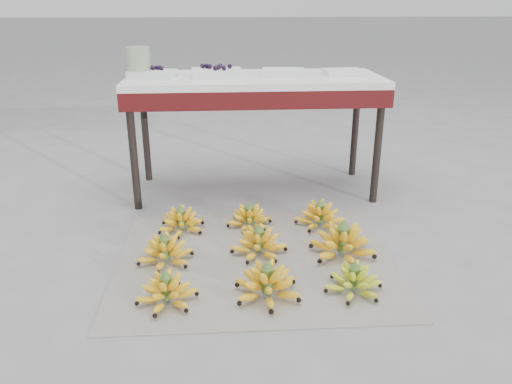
{
  "coord_description": "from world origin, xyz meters",
  "views": [
    {
      "loc": [
        -0.21,
        -1.98,
        1.12
      ],
      "look_at": [
        -0.05,
        0.26,
        0.24
      ],
      "focal_mm": 35.0,
      "sensor_mm": 36.0,
      "label": 1
    }
  ],
  "objects": [
    {
      "name": "bunch_back_center",
      "position": [
        -0.07,
        0.38,
        0.05
      ],
      "size": [
        0.25,
        0.25,
        0.14
      ],
      "rotation": [
        0.0,
        0.0,
        0.1
      ],
      "color": "yellow",
      "rests_on": "newspaper_mat"
    },
    {
      "name": "tray_right",
      "position": [
        0.16,
        0.91,
        0.72
      ],
      "size": [
        0.26,
        0.2,
        0.04
      ],
      "color": "silver",
      "rests_on": "vendor_table"
    },
    {
      "name": "bunch_front_center",
      "position": [
        -0.04,
        -0.28,
        0.06
      ],
      "size": [
        0.29,
        0.29,
        0.17
      ],
      "rotation": [
        0.0,
        0.0,
        0.06
      ],
      "color": "yellow",
      "rests_on": "newspaper_mat"
    },
    {
      "name": "bunch_front_left",
      "position": [
        -0.44,
        -0.3,
        0.06
      ],
      "size": [
        0.24,
        0.24,
        0.15
      ],
      "rotation": [
        0.0,
        0.0,
        -0.02
      ],
      "color": "yellow",
      "rests_on": "newspaper_mat"
    },
    {
      "name": "bunch_mid_left",
      "position": [
        -0.47,
        0.03,
        0.06
      ],
      "size": [
        0.31,
        0.31,
        0.15
      ],
      "rotation": [
        0.0,
        0.0,
        0.26
      ],
      "color": "yellow",
      "rests_on": "newspaper_mat"
    },
    {
      "name": "bunch_back_left",
      "position": [
        -0.42,
        0.35,
        0.06
      ],
      "size": [
        0.26,
        0.26,
        0.15
      ],
      "rotation": [
        0.0,
        0.0,
        0.09
      ],
      "color": "yellow",
      "rests_on": "newspaper_mat"
    },
    {
      "name": "glass_jar",
      "position": [
        -0.65,
        0.91,
        0.78
      ],
      "size": [
        0.16,
        0.16,
        0.17
      ],
      "primitive_type": "cylinder",
      "rotation": [
        0.0,
        0.0,
        -0.23
      ],
      "color": "beige",
      "rests_on": "vendor_table"
    },
    {
      "name": "vendor_table",
      "position": [
        -0.01,
        0.92,
        0.62
      ],
      "size": [
        1.46,
        0.58,
        0.7
      ],
      "color": "black",
      "rests_on": "ground"
    },
    {
      "name": "tray_left",
      "position": [
        -0.22,
        0.89,
        0.73
      ],
      "size": [
        0.29,
        0.22,
        0.07
      ],
      "color": "silver",
      "rests_on": "vendor_table"
    },
    {
      "name": "tray_far_left",
      "position": [
        -0.58,
        0.9,
        0.72
      ],
      "size": [
        0.28,
        0.22,
        0.06
      ],
      "color": "silver",
      "rests_on": "vendor_table"
    },
    {
      "name": "bunch_mid_center",
      "position": [
        -0.05,
        0.07,
        0.06
      ],
      "size": [
        0.29,
        0.29,
        0.16
      ],
      "rotation": [
        0.0,
        0.0,
        -0.13
      ],
      "color": "yellow",
      "rests_on": "newspaper_mat"
    },
    {
      "name": "tray_far_right",
      "position": [
        0.51,
        0.9,
        0.72
      ],
      "size": [
        0.23,
        0.18,
        0.04
      ],
      "color": "silver",
      "rests_on": "vendor_table"
    },
    {
      "name": "newspaper_mat",
      "position": [
        -0.07,
        0.02,
        0.0
      ],
      "size": [
        1.26,
        1.07,
        0.01
      ],
      "primitive_type": "cube",
      "rotation": [
        0.0,
        0.0,
        -0.01
      ],
      "color": "silver",
      "rests_on": "ground"
    },
    {
      "name": "bunch_back_right",
      "position": [
        0.3,
        0.36,
        0.06
      ],
      "size": [
        0.3,
        0.3,
        0.15
      ],
      "rotation": [
        0.0,
        0.0,
        -0.22
      ],
      "color": "yellow",
      "rests_on": "newspaper_mat"
    },
    {
      "name": "bunch_front_right",
      "position": [
        0.31,
        -0.28,
        0.05
      ],
      "size": [
        0.28,
        0.28,
        0.14
      ],
      "rotation": [
        0.0,
        0.0,
        -0.24
      ],
      "color": "#95B424",
      "rests_on": "newspaper_mat"
    },
    {
      "name": "bunch_mid_right",
      "position": [
        0.34,
        0.03,
        0.07
      ],
      "size": [
        0.38,
        0.38,
        0.18
      ],
      "rotation": [
        0.0,
        0.0,
        0.32
      ],
      "color": "yellow",
      "rests_on": "newspaper_mat"
    },
    {
      "name": "ground",
      "position": [
        0.0,
        0.0,
        0.0
      ],
      "size": [
        60.0,
        60.0,
        0.0
      ],
      "primitive_type": "plane",
      "color": "slate",
      "rests_on": "ground"
    }
  ]
}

